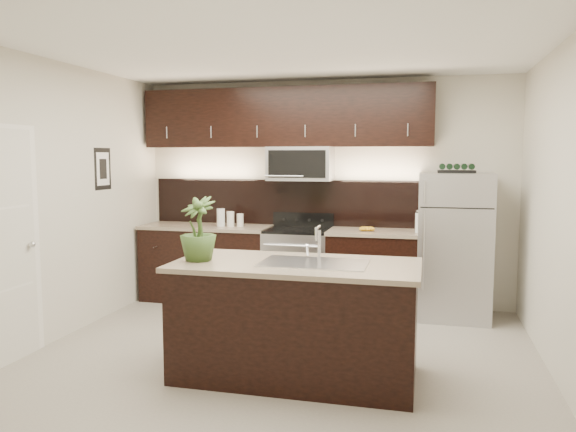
# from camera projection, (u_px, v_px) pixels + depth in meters

# --- Properties ---
(ground) EXTENTS (4.50, 4.50, 0.00)m
(ground) POSITION_uv_depth(u_px,v_px,m) (283.00, 355.00, 5.06)
(ground) COLOR gray
(ground) RESTS_ON ground
(room_walls) EXTENTS (4.52, 4.02, 2.71)m
(room_walls) POSITION_uv_depth(u_px,v_px,m) (270.00, 167.00, 4.87)
(room_walls) COLOR beige
(room_walls) RESTS_ON ground
(counter_run) EXTENTS (3.51, 0.65, 0.94)m
(counter_run) POSITION_uv_depth(u_px,v_px,m) (282.00, 266.00, 6.75)
(counter_run) COLOR black
(counter_run) RESTS_ON ground
(upper_fixtures) EXTENTS (3.49, 0.40, 1.66)m
(upper_fixtures) POSITION_uv_depth(u_px,v_px,m) (287.00, 127.00, 6.71)
(upper_fixtures) COLOR black
(upper_fixtures) RESTS_ON counter_run
(island) EXTENTS (1.96, 0.96, 0.94)m
(island) POSITION_uv_depth(u_px,v_px,m) (296.00, 320.00, 4.53)
(island) COLOR black
(island) RESTS_ON ground
(sink_faucet) EXTENTS (0.84, 0.50, 0.28)m
(sink_faucet) POSITION_uv_depth(u_px,v_px,m) (314.00, 261.00, 4.45)
(sink_faucet) COLOR silver
(sink_faucet) RESTS_ON island
(refrigerator) EXTENTS (0.78, 0.70, 1.61)m
(refrigerator) POSITION_uv_depth(u_px,v_px,m) (454.00, 246.00, 6.18)
(refrigerator) COLOR #B2B2B7
(refrigerator) RESTS_ON ground
(wine_rack) EXTENTS (0.40, 0.25, 0.10)m
(wine_rack) POSITION_uv_depth(u_px,v_px,m) (456.00, 169.00, 6.09)
(wine_rack) COLOR black
(wine_rack) RESTS_ON refrigerator
(plant) EXTENTS (0.36, 0.36, 0.52)m
(plant) POSITION_uv_depth(u_px,v_px,m) (198.00, 229.00, 4.54)
(plant) COLOR #345020
(plant) RESTS_ON island
(canisters) EXTENTS (0.32, 0.14, 0.22)m
(canisters) POSITION_uv_depth(u_px,v_px,m) (228.00, 218.00, 6.82)
(canisters) COLOR silver
(canisters) RESTS_ON counter_run
(french_press) EXTENTS (0.12, 0.12, 0.33)m
(french_press) POSITION_uv_depth(u_px,v_px,m) (420.00, 222.00, 6.25)
(french_press) COLOR silver
(french_press) RESTS_ON counter_run
(bananas) EXTENTS (0.20, 0.17, 0.06)m
(bananas) POSITION_uv_depth(u_px,v_px,m) (362.00, 229.00, 6.39)
(bananas) COLOR #C2891B
(bananas) RESTS_ON counter_run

